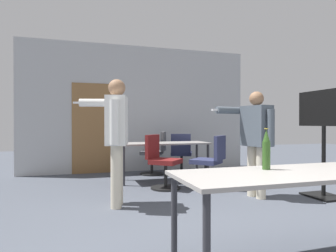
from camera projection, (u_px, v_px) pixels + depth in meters
back_wall at (138, 109)px, 7.18m from camera, size 5.44×0.12×2.98m
conference_table_near at (291, 181)px, 2.36m from camera, size 1.86×0.74×0.75m
conference_table_far at (163, 146)px, 5.96m from camera, size 1.80×0.69×0.75m
tv_screen at (324, 131)px, 4.59m from camera, size 0.44×1.02×1.65m
person_near_casual at (116, 130)px, 4.09m from camera, size 0.76×0.82×1.74m
person_far_watching at (256, 134)px, 4.58m from camera, size 0.84×0.67×1.62m
office_chair_far_right at (162, 163)px, 5.22m from camera, size 0.69×0.68×0.93m
office_chair_side_rolled at (155, 154)px, 6.64m from camera, size 0.66×0.62×0.95m
office_chair_near_pushed at (181, 155)px, 6.82m from camera, size 0.62×0.66×0.90m
office_chair_far_left at (210, 163)px, 5.28m from camera, size 0.68×0.69×0.92m
beer_bottle at (266, 150)px, 2.48m from camera, size 0.07×0.07×0.34m
drink_cup at (150, 140)px, 6.04m from camera, size 0.09×0.09×0.11m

